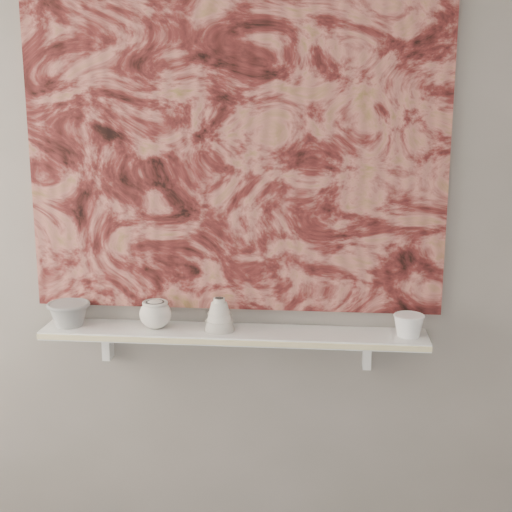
# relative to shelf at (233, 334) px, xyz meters

# --- Properties ---
(wall_back) EXTENTS (3.60, 0.00, 3.60)m
(wall_back) POSITION_rel_shelf_xyz_m (0.00, 0.09, 0.44)
(wall_back) COLOR gray
(wall_back) RESTS_ON floor
(shelf) EXTENTS (1.40, 0.18, 0.03)m
(shelf) POSITION_rel_shelf_xyz_m (0.00, 0.00, 0.00)
(shelf) COLOR white
(shelf) RESTS_ON wall_back
(shelf_stripe) EXTENTS (1.40, 0.01, 0.02)m
(shelf_stripe) POSITION_rel_shelf_xyz_m (0.00, -0.09, 0.00)
(shelf_stripe) COLOR beige
(shelf_stripe) RESTS_ON shelf
(bracket_left) EXTENTS (0.03, 0.06, 0.12)m
(bracket_left) POSITION_rel_shelf_xyz_m (-0.49, 0.06, -0.07)
(bracket_left) COLOR white
(bracket_left) RESTS_ON wall_back
(bracket_right) EXTENTS (0.03, 0.06, 0.12)m
(bracket_right) POSITION_rel_shelf_xyz_m (0.49, 0.06, -0.07)
(bracket_right) COLOR white
(bracket_right) RESTS_ON wall_back
(painting) EXTENTS (1.50, 0.02, 1.10)m
(painting) POSITION_rel_shelf_xyz_m (0.00, 0.08, 0.62)
(painting) COLOR maroon
(painting) RESTS_ON wall_back
(house_motif) EXTENTS (0.09, 0.00, 0.08)m
(house_motif) POSITION_rel_shelf_xyz_m (0.45, 0.07, 0.32)
(house_motif) COLOR black
(house_motif) RESTS_ON painting
(bowl_grey) EXTENTS (0.21, 0.21, 0.09)m
(bowl_grey) POSITION_rel_shelf_xyz_m (-0.61, 0.00, 0.06)
(bowl_grey) COLOR gray
(bowl_grey) RESTS_ON shelf
(cup_cream) EXTENTS (0.15, 0.15, 0.11)m
(cup_cream) POSITION_rel_shelf_xyz_m (-0.28, 0.00, 0.07)
(cup_cream) COLOR beige
(cup_cream) RESTS_ON shelf
(bell_vessel) EXTENTS (0.11, 0.11, 0.12)m
(bell_vessel) POSITION_rel_shelf_xyz_m (-0.05, 0.00, 0.08)
(bell_vessel) COLOR silver
(bell_vessel) RESTS_ON shelf
(bowl_white) EXTENTS (0.12, 0.12, 0.08)m
(bowl_white) POSITION_rel_shelf_xyz_m (0.63, 0.00, 0.05)
(bowl_white) COLOR white
(bowl_white) RESTS_ON shelf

